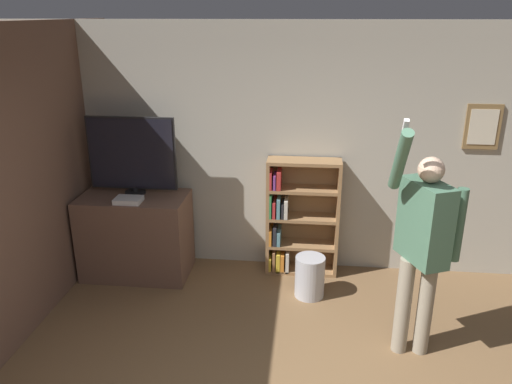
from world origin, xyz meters
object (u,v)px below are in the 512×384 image
(person, at_px, (423,239))
(bookshelf, at_px, (297,219))
(television, at_px, (132,155))
(waste_bin, at_px, (310,276))
(game_console, at_px, (128,200))

(person, bearing_deg, bookshelf, -165.41)
(television, bearing_deg, waste_bin, -10.92)
(game_console, relative_size, person, 0.13)
(bookshelf, distance_m, waste_bin, 0.69)
(waste_bin, bearing_deg, game_console, 176.93)
(game_console, relative_size, bookshelf, 0.21)
(television, distance_m, bookshelf, 1.90)
(game_console, height_order, person, person)
(bookshelf, relative_size, person, 0.63)
(television, xyz_separation_m, bookshelf, (1.75, 0.17, -0.73))
(bookshelf, bearing_deg, television, -174.58)
(bookshelf, distance_m, person, 1.75)
(television, relative_size, waste_bin, 2.16)
(game_console, xyz_separation_m, waste_bin, (1.89, -0.10, -0.72))
(television, distance_m, game_console, 0.49)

